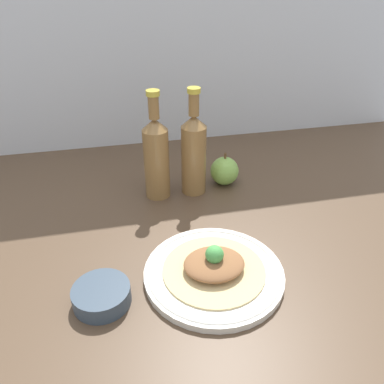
% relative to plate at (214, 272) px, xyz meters
% --- Properties ---
extents(ground_plane, '(1.80, 1.10, 0.04)m').
position_rel_plate_xyz_m(ground_plane, '(-0.04, 0.14, -0.03)').
color(ground_plane, brown).
extents(wall_backsplash, '(1.80, 0.03, 0.80)m').
position_rel_plate_xyz_m(wall_backsplash, '(-0.04, 0.67, 0.39)').
color(wall_backsplash, silver).
rests_on(wall_backsplash, ground_plane).
extents(plate, '(0.27, 0.27, 0.02)m').
position_rel_plate_xyz_m(plate, '(0.00, 0.00, 0.00)').
color(plate, silver).
rests_on(plate, ground_plane).
extents(plated_food, '(0.20, 0.20, 0.06)m').
position_rel_plate_xyz_m(plated_food, '(-0.00, 0.00, 0.02)').
color(plated_food, '#D6BC7F').
rests_on(plated_food, plate).
extents(cider_bottle_left, '(0.06, 0.06, 0.28)m').
position_rel_plate_xyz_m(cider_bottle_left, '(-0.06, 0.32, 0.10)').
color(cider_bottle_left, olive).
rests_on(cider_bottle_left, ground_plane).
extents(cider_bottle_right, '(0.06, 0.06, 0.28)m').
position_rel_plate_xyz_m(cider_bottle_right, '(0.03, 0.32, 0.10)').
color(cider_bottle_right, olive).
rests_on(cider_bottle_right, ground_plane).
extents(apple, '(0.08, 0.08, 0.09)m').
position_rel_plate_xyz_m(apple, '(0.12, 0.34, 0.03)').
color(apple, '#84B74C').
rests_on(apple, ground_plane).
extents(dipping_bowl, '(0.10, 0.10, 0.03)m').
position_rel_plate_xyz_m(dipping_bowl, '(-0.21, -0.02, 0.01)').
color(dipping_bowl, '#384756').
rests_on(dipping_bowl, ground_plane).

